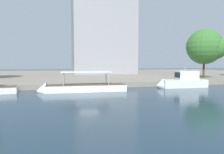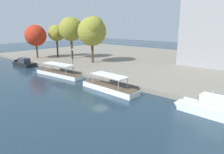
{
  "view_description": "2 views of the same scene",
  "coord_description": "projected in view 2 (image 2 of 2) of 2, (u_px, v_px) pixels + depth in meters",
  "views": [
    {
      "loc": [
        -3.6,
        -27.5,
        4.13
      ],
      "look_at": [
        4.29,
        4.75,
        1.81
      ],
      "focal_mm": 33.92,
      "sensor_mm": 36.0,
      "label": 1
    },
    {
      "loc": [
        22.43,
        -22.62,
        11.05
      ],
      "look_at": [
        0.32,
        2.62,
        2.47
      ],
      "focal_mm": 32.57,
      "sensor_mm": 36.0,
      "label": 2
    }
  ],
  "objects": [
    {
      "name": "tree_3",
      "position": [
        93.0,
        30.0,
        55.14
      ],
      "size": [
        8.14,
        7.84,
        12.62
      ],
      "color": "#4C3823",
      "rests_on": "dock_promenade"
    },
    {
      "name": "tour_boat_2",
      "position": [
        106.0,
        88.0,
        35.88
      ],
      "size": [
        12.53,
        3.28,
        3.87
      ],
      "rotation": [
        0.0,
        0.0,
        3.1
      ],
      "color": "white",
      "rests_on": "ground_plane"
    },
    {
      "name": "ground_plane",
      "position": [
        100.0,
        94.0,
        33.54
      ],
      "size": [
        220.0,
        220.0,
        0.0
      ],
      "primitive_type": "plane",
      "color": "#1E3342"
    },
    {
      "name": "mooring_bollard_1",
      "position": [
        216.0,
        100.0,
        27.34
      ],
      "size": [
        0.3,
        0.3,
        0.82
      ],
      "color": "#2D2D33",
      "rests_on": "dock_promenade"
    },
    {
      "name": "tree_5",
      "position": [
        36.0,
        36.0,
        63.45
      ],
      "size": [
        6.61,
        6.61,
        10.42
      ],
      "color": "#4C3823",
      "rests_on": "dock_promenade"
    },
    {
      "name": "motor_yacht_3",
      "position": [
        206.0,
        109.0,
        25.75
      ],
      "size": [
        8.64,
        2.54,
        4.18
      ],
      "rotation": [
        0.0,
        0.0,
        3.1
      ],
      "color": "silver",
      "rests_on": "ground_plane"
    },
    {
      "name": "motor_yacht_0",
      "position": [
        22.0,
        63.0,
        56.68
      ],
      "size": [
        8.63,
        2.73,
        4.22
      ],
      "rotation": [
        0.0,
        0.0,
        3.19
      ],
      "color": "black",
      "rests_on": "ground_plane"
    },
    {
      "name": "dock_promenade",
      "position": [
        182.0,
        64.0,
        57.57
      ],
      "size": [
        120.0,
        55.0,
        0.81
      ],
      "primitive_type": "cube",
      "color": "gray",
      "rests_on": "ground_plane"
    },
    {
      "name": "tree_0",
      "position": [
        57.0,
        33.0,
        66.13
      ],
      "size": [
        5.34,
        5.25,
        10.43
      ],
      "color": "#4C3823",
      "rests_on": "dock_promenade"
    },
    {
      "name": "tree_4",
      "position": [
        71.0,
        28.0,
        62.78
      ],
      "size": [
        7.57,
        7.33,
        12.77
      ],
      "color": "#4C3823",
      "rests_on": "dock_promenade"
    },
    {
      "name": "tour_boat_1",
      "position": [
        56.0,
        73.0,
        46.29
      ],
      "size": [
        14.37,
        3.71,
        3.68
      ],
      "rotation": [
        0.0,
        0.0,
        3.22
      ],
      "color": "silver",
      "rests_on": "ground_plane"
    },
    {
      "name": "lamp_post",
      "position": [
        73.0,
        56.0,
        48.79
      ],
      "size": [
        0.4,
        0.4,
        4.78
      ],
      "color": "black",
      "rests_on": "dock_promenade"
    }
  ]
}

